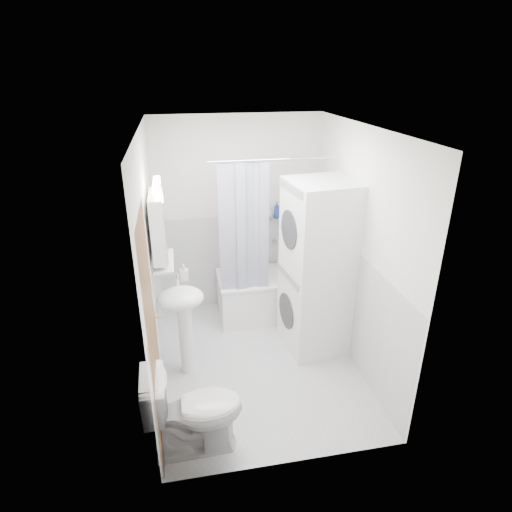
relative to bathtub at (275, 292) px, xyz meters
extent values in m
plane|color=silver|center=(-0.39, -0.92, -0.30)|extent=(2.60, 2.60, 0.00)
plane|color=white|center=(-0.39, 0.38, 0.90)|extent=(2.00, 0.00, 2.00)
plane|color=white|center=(-0.39, -2.22, 0.90)|extent=(2.00, 0.00, 2.00)
plane|color=white|center=(-1.39, -0.92, 0.90)|extent=(0.00, 2.60, 2.60)
plane|color=white|center=(0.61, -0.92, 0.90)|extent=(0.00, 2.60, 2.60)
plane|color=white|center=(-0.39, -0.92, 2.10)|extent=(2.60, 2.60, 0.00)
plane|color=white|center=(-0.39, 0.37, 0.30)|extent=(1.98, 0.00, 1.98)
plane|color=white|center=(-1.38, -0.92, 0.30)|extent=(0.00, 2.58, 2.58)
plane|color=white|center=(0.60, -0.92, 0.30)|extent=(0.00, 2.58, 2.58)
plane|color=brown|center=(-1.37, -1.80, 0.70)|extent=(0.00, 2.00, 2.00)
cylinder|color=silver|center=(-1.34, -1.47, 0.70)|extent=(0.04, 0.04, 0.04)
cube|color=white|center=(0.00, 0.00, -0.04)|extent=(1.39, 0.65, 0.51)
cube|color=white|center=(0.00, 0.00, 0.23)|extent=(1.41, 0.67, 0.03)
cube|color=silver|center=(0.00, 0.00, 0.11)|extent=(1.21, 0.47, 0.20)
cylinder|color=silver|center=(0.20, 0.33, 0.56)|extent=(0.04, 0.12, 0.04)
cylinder|color=silver|center=(0.00, -0.27, 1.70)|extent=(1.59, 0.02, 0.02)
cube|color=#15204A|center=(-0.64, -0.27, 0.95)|extent=(0.10, 0.02, 1.45)
cube|color=#15204A|center=(-0.55, -0.27, 0.95)|extent=(0.10, 0.02, 1.45)
cube|color=#15204A|center=(-0.46, -0.27, 0.95)|extent=(0.10, 0.02, 1.45)
cube|color=#15204A|center=(-0.37, -0.27, 0.95)|extent=(0.10, 0.02, 1.45)
cube|color=#15204A|center=(-0.28, -0.27, 0.95)|extent=(0.10, 0.02, 1.45)
cube|color=#15204A|center=(-0.19, -0.27, 0.95)|extent=(0.10, 0.02, 1.45)
ellipsoid|color=white|center=(-1.15, -0.93, 0.55)|extent=(0.44, 0.37, 0.20)
cylinder|color=white|center=(-1.13, -0.93, 0.08)|extent=(0.14, 0.14, 0.75)
cylinder|color=silver|center=(-1.17, -0.79, 0.67)|extent=(0.03, 0.03, 0.14)
cylinder|color=silver|center=(-1.17, -0.83, 0.73)|extent=(0.02, 0.10, 0.02)
cube|color=white|center=(-1.30, -0.82, 1.25)|extent=(0.12, 0.50, 0.60)
cube|color=white|center=(-1.23, -0.82, 1.25)|extent=(0.01, 0.47, 0.57)
cube|color=#FFEABF|center=(-1.28, -0.82, 1.63)|extent=(0.06, 0.45, 0.06)
cube|color=silver|center=(-1.28, -0.82, 0.90)|extent=(0.18, 0.54, 0.02)
cube|color=silver|center=(0.25, 0.32, 0.85)|extent=(0.22, 0.06, 0.02)
cube|color=#581019|center=(-1.33, -0.47, 1.08)|extent=(0.05, 0.35, 0.82)
cube|color=#581019|center=(-1.30, -0.47, 1.46)|extent=(0.03, 0.31, 0.08)
cylinder|color=silver|center=(-1.34, -0.47, 1.50)|extent=(0.02, 0.04, 0.02)
cube|color=white|center=(0.29, -0.72, 0.17)|extent=(0.73, 0.73, 0.93)
cylinder|color=#2D2D33|center=(-0.04, -0.72, 0.16)|extent=(0.07, 0.40, 0.40)
cube|color=gray|center=(-0.04, -0.72, 0.58)|extent=(0.08, 0.60, 0.08)
cube|color=white|center=(0.29, -0.72, 1.11)|extent=(0.73, 0.73, 0.93)
cylinder|color=#2D2D33|center=(-0.04, -0.72, 1.10)|extent=(0.07, 0.40, 0.40)
cube|color=gray|center=(-0.04, -0.72, 1.52)|extent=(0.08, 0.60, 0.08)
imported|color=white|center=(-1.11, -1.92, 0.09)|extent=(0.79, 0.46, 0.77)
imported|color=gray|center=(-1.10, -0.67, 0.65)|extent=(0.08, 0.17, 0.08)
imported|color=gray|center=(-1.28, -0.97, 0.95)|extent=(0.07, 0.18, 0.07)
imported|color=gray|center=(-1.28, -0.70, 0.97)|extent=(0.10, 0.09, 0.10)
imported|color=gray|center=(-0.04, 0.32, 0.93)|extent=(0.13, 0.17, 0.13)
imported|color=#254096|center=(0.08, 0.32, 0.90)|extent=(0.08, 0.21, 0.08)
camera|label=1|loc=(-1.12, -4.56, 2.57)|focal=30.00mm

